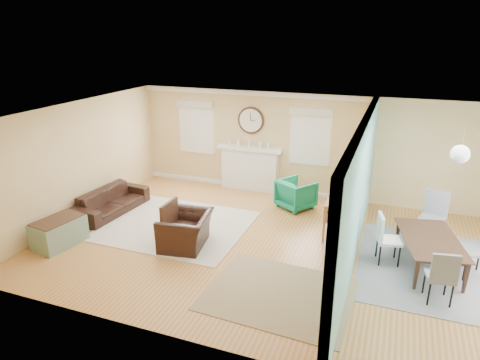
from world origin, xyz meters
name	(u,v)px	position (x,y,z in m)	size (l,w,h in m)	color
floor	(273,247)	(0.00, 0.00, 0.00)	(9.00, 9.00, 0.00)	#AE6B29
wall_back	(308,146)	(0.00, 3.00, 1.30)	(9.00, 0.02, 2.60)	tan
wall_front	(207,262)	(0.00, -3.00, 1.30)	(9.00, 0.02, 2.60)	tan
wall_left	(79,160)	(-4.50, 0.00, 1.30)	(0.02, 6.00, 2.60)	tan
ceiling	(276,116)	(0.00, 0.00, 2.60)	(9.00, 6.00, 0.02)	white
partition	(359,187)	(1.51, 0.28, 1.36)	(0.17, 6.00, 2.60)	tan
fireplace	(249,168)	(-1.50, 2.88, 0.60)	(1.70, 0.30, 1.17)	white
wall_clock	(251,120)	(-1.50, 2.97, 1.85)	(0.70, 0.07, 0.70)	#41271B
window_left	(196,123)	(-3.05, 2.95, 1.66)	(1.05, 0.13, 1.42)	white
window_right	(310,133)	(0.05, 2.95, 1.66)	(1.05, 0.13, 1.42)	white
pendant	(460,154)	(3.00, 0.00, 2.20)	(0.30, 0.30, 0.55)	gold
rug_cream	(176,225)	(-2.25, 0.18, 0.01)	(3.05, 2.64, 0.02)	beige
rug_jute	(279,294)	(0.55, -1.50, 0.01)	(2.31, 1.89, 0.01)	#948458
rug_grey	(428,267)	(2.84, 0.23, 0.01)	(2.41, 3.01, 0.01)	gray
sofa	(111,201)	(-4.00, 0.31, 0.28)	(1.92, 0.75, 0.56)	black
eames_chair	(186,230)	(-1.61, -0.55, 0.34)	(1.04, 0.91, 0.68)	black
green_chair	(296,194)	(-0.04, 2.09, 0.35)	(0.75, 0.77, 0.70)	#07703C
trunk	(59,232)	(-3.98, -1.39, 0.28)	(0.73, 1.04, 0.56)	gray
credenza	(340,213)	(1.11, 1.23, 0.40)	(0.49, 1.44, 0.80)	#A36836
tv	(342,180)	(1.09, 1.23, 1.12)	(1.12, 0.15, 0.64)	black
garden_stool	(334,238)	(1.14, 0.27, 0.27)	(0.36, 0.36, 0.53)	white
potted_plant	(336,216)	(1.14, 0.27, 0.74)	(0.38, 0.33, 0.42)	#337F33
dining_table	(430,253)	(2.84, 0.23, 0.29)	(1.66, 0.93, 0.58)	#41271B
dining_chair_n	(433,213)	(2.89, 1.33, 0.62)	(0.57, 0.57, 1.04)	gray
dining_chair_s	(441,271)	(2.91, -0.79, 0.54)	(0.47, 0.47, 0.92)	gray
dining_chair_w	(390,235)	(2.13, 0.18, 0.55)	(0.49, 0.49, 0.93)	white
dining_chair_e	(476,244)	(3.51, 0.20, 0.61)	(0.56, 0.56, 1.04)	gray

